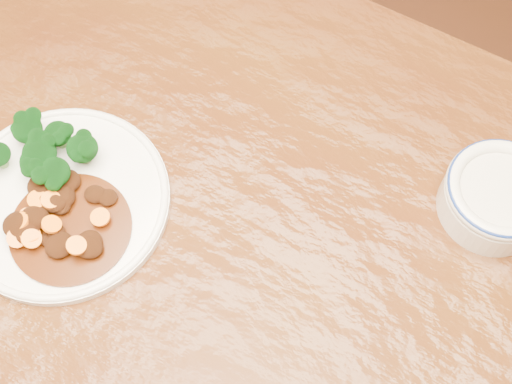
% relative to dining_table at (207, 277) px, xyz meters
% --- Properties ---
extents(dining_table, '(1.60, 1.08, 0.75)m').
position_rel_dining_table_xyz_m(dining_table, '(0.00, 0.00, 0.00)').
color(dining_table, '#4D290D').
rests_on(dining_table, ground).
extents(dinner_plate, '(0.26, 0.26, 0.02)m').
position_rel_dining_table_xyz_m(dinner_plate, '(-0.19, -0.01, 0.09)').
color(dinner_plate, white).
rests_on(dinner_plate, dining_table).
extents(broccoli_florets, '(0.13, 0.09, 0.05)m').
position_rel_dining_table_xyz_m(broccoli_florets, '(-0.22, 0.03, 0.12)').
color(broccoli_florets, '#709D51').
rests_on(broccoli_florets, dinner_plate).
extents(mince_stew, '(0.15, 0.15, 0.03)m').
position_rel_dining_table_xyz_m(mince_stew, '(-0.17, -0.03, 0.10)').
color(mince_stew, '#451F07').
rests_on(mince_stew, dinner_plate).
extents(dip_bowl, '(0.13, 0.13, 0.06)m').
position_rel_dining_table_xyz_m(dip_bowl, '(0.30, 0.19, 0.11)').
color(dip_bowl, silver).
rests_on(dip_bowl, dining_table).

